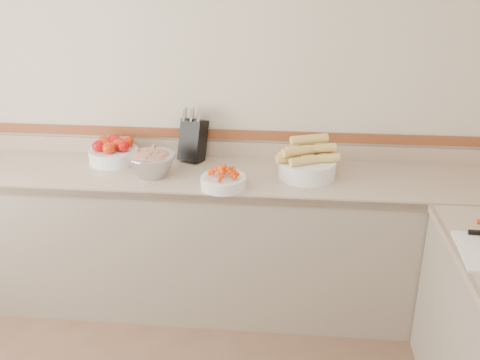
# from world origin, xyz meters

# --- Properties ---
(back_wall) EXTENTS (4.00, 0.00, 4.00)m
(back_wall) POSITION_xyz_m (0.00, 2.00, 1.30)
(back_wall) COLOR beige
(back_wall) RESTS_ON ground_plane
(counter_back) EXTENTS (4.00, 0.65, 1.08)m
(counter_back) POSITION_xyz_m (0.00, 1.68, 0.45)
(counter_back) COLOR tan
(counter_back) RESTS_ON ground_plane
(knife_block) EXTENTS (0.20, 0.22, 0.35)m
(knife_block) POSITION_xyz_m (-0.00, 1.90, 1.04)
(knife_block) COLOR black
(knife_block) RESTS_ON counter_back
(tomato_bowl) EXTENTS (0.31, 0.31, 0.15)m
(tomato_bowl) POSITION_xyz_m (-0.50, 1.82, 0.97)
(tomato_bowl) COLOR white
(tomato_bowl) RESTS_ON counter_back
(cherry_tomato_bowl) EXTENTS (0.26, 0.26, 0.14)m
(cherry_tomato_bowl) POSITION_xyz_m (0.24, 1.47, 0.95)
(cherry_tomato_bowl) COLOR white
(cherry_tomato_bowl) RESTS_ON counter_back
(corn_bowl) EXTENTS (0.38, 0.34, 0.25)m
(corn_bowl) POSITION_xyz_m (0.71, 1.68, 0.98)
(corn_bowl) COLOR white
(corn_bowl) RESTS_ON counter_back
(rhubarb_bowl) EXTENTS (0.29, 0.29, 0.16)m
(rhubarb_bowl) POSITION_xyz_m (-0.20, 1.61, 0.98)
(rhubarb_bowl) COLOR #B2B2BA
(rhubarb_bowl) RESTS_ON counter_back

